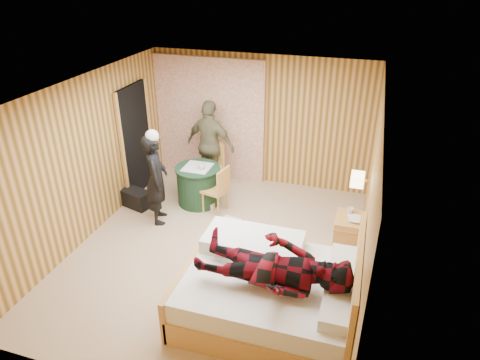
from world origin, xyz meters
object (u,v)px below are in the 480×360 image
(man_at_table, at_px, (211,145))
(man_on_bed, at_px, (274,258))
(wall_lamp, at_px, (358,179))
(duffel_bag, at_px, (136,198))
(bed, at_px, (274,291))
(chair_near, at_px, (219,187))
(woman_standing, at_px, (156,179))
(round_table, at_px, (198,185))
(chair_far, at_px, (212,162))
(nightstand, at_px, (347,232))

(man_at_table, bearing_deg, man_on_bed, 133.23)
(wall_lamp, relative_size, man_on_bed, 0.15)
(wall_lamp, xyz_separation_m, duffel_bag, (-3.77, 0.38, -1.14))
(wall_lamp, bearing_deg, bed, -119.04)
(chair_near, xyz_separation_m, woman_standing, (-0.88, -0.54, 0.28))
(round_table, xyz_separation_m, duffel_bag, (-1.03, -0.46, -0.20))
(chair_far, bearing_deg, man_at_table, 151.22)
(nightstand, xyz_separation_m, man_at_table, (-2.70, 1.28, 0.59))
(nightstand, relative_size, round_table, 0.68)
(wall_lamp, xyz_separation_m, chair_far, (-2.71, 1.48, -0.76))
(man_on_bed, bearing_deg, man_at_table, 121.60)
(round_table, bearing_deg, duffel_bag, -155.98)
(bed, distance_m, round_table, 3.00)
(bed, relative_size, duffel_bag, 3.94)
(bed, bearing_deg, chair_near, 125.15)
(bed, distance_m, woman_standing, 2.84)
(round_table, bearing_deg, wall_lamp, -17.03)
(wall_lamp, relative_size, bed, 0.12)
(duffel_bag, bearing_deg, woman_standing, -8.89)
(bed, height_order, chair_far, bed)
(man_at_table, distance_m, man_on_bed, 3.75)
(duffel_bag, relative_size, man_on_bed, 0.31)
(bed, height_order, duffel_bag, bed)
(bed, bearing_deg, man_on_bed, -82.22)
(duffel_bag, relative_size, woman_standing, 0.35)
(round_table, relative_size, woman_standing, 0.52)
(bed, xyz_separation_m, man_at_table, (-1.93, 2.96, 0.52))
(bed, bearing_deg, man_at_table, 123.12)
(duffel_bag, distance_m, woman_standing, 0.93)
(bed, height_order, woman_standing, woman_standing)
(round_table, bearing_deg, man_on_bed, -52.03)
(wall_lamp, height_order, chair_far, wall_lamp)
(chair_near, bearing_deg, bed, 47.42)
(bed, distance_m, chair_near, 2.55)
(bed, height_order, man_at_table, man_at_table)
(chair_near, relative_size, man_at_table, 0.50)
(chair_near, xyz_separation_m, duffel_bag, (-1.50, -0.25, -0.34))
(wall_lamp, height_order, nightstand, wall_lamp)
(wall_lamp, relative_size, chair_far, 0.28)
(chair_near, height_order, duffel_bag, chair_near)
(chair_near, xyz_separation_m, man_on_bed, (1.50, -2.31, 0.52))
(wall_lamp, distance_m, nightstand, 1.05)
(wall_lamp, relative_size, nightstand, 0.47)
(duffel_bag, bearing_deg, chair_far, 62.02)
(wall_lamp, bearing_deg, man_at_table, 151.05)
(wall_lamp, height_order, man_at_table, man_at_table)
(chair_far, xyz_separation_m, duffel_bag, (-1.06, -1.10, -0.38))
(round_table, bearing_deg, chair_near, -23.85)
(chair_near, distance_m, man_at_table, 1.07)
(nightstand, bearing_deg, man_at_table, 154.63)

